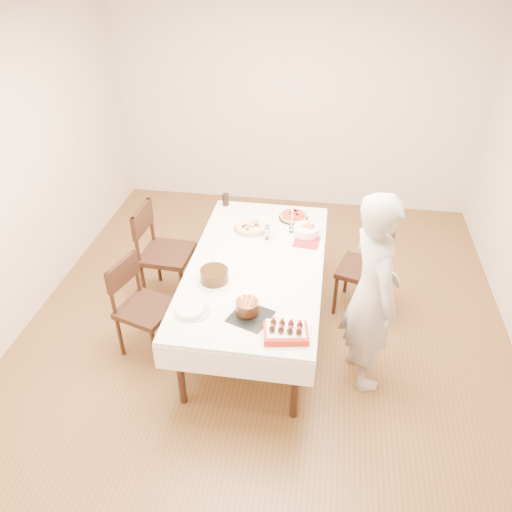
# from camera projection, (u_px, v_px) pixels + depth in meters

# --- Properties ---
(floor) EXTENTS (5.00, 5.00, 0.00)m
(floor) POSITION_uv_depth(u_px,v_px,m) (267.00, 321.00, 4.79)
(floor) COLOR brown
(floor) RESTS_ON ground
(wall_back) EXTENTS (4.50, 0.04, 2.70)m
(wall_back) POSITION_uv_depth(u_px,v_px,m) (296.00, 102.00, 6.07)
(wall_back) COLOR beige
(wall_back) RESTS_ON floor
(wall_front) EXTENTS (4.50, 0.04, 2.70)m
(wall_front) POSITION_uv_depth(u_px,v_px,m) (185.00, 484.00, 1.99)
(wall_front) COLOR beige
(wall_front) RESTS_ON floor
(wall_left) EXTENTS (0.04, 5.00, 2.70)m
(wall_left) POSITION_uv_depth(u_px,v_px,m) (11.00, 177.00, 4.31)
(wall_left) COLOR beige
(wall_left) RESTS_ON floor
(ceiling) EXTENTS (5.00, 5.00, 0.00)m
(ceiling) POSITION_uv_depth(u_px,v_px,m) (271.00, 12.00, 3.26)
(ceiling) COLOR white
(ceiling) RESTS_ON wall_back
(dining_table) EXTENTS (1.19, 2.17, 0.75)m
(dining_table) POSITION_uv_depth(u_px,v_px,m) (256.00, 297.00, 4.50)
(dining_table) COLOR white
(dining_table) RESTS_ON floor
(chair_right_savory) EXTENTS (0.59, 0.59, 0.92)m
(chair_right_savory) POSITION_uv_depth(u_px,v_px,m) (362.00, 270.00, 4.70)
(chair_right_savory) COLOR black
(chair_right_savory) RESTS_ON floor
(chair_left_savory) EXTENTS (0.53, 0.53, 0.99)m
(chair_left_savory) POSITION_uv_depth(u_px,v_px,m) (167.00, 254.00, 4.86)
(chair_left_savory) COLOR black
(chair_left_savory) RESTS_ON floor
(chair_left_dessert) EXTENTS (0.57, 0.57, 0.90)m
(chair_left_dessert) POSITION_uv_depth(u_px,v_px,m) (146.00, 309.00, 4.25)
(chair_left_dessert) COLOR black
(chair_left_dessert) RESTS_ON floor
(person) EXTENTS (0.59, 0.72, 1.71)m
(person) POSITION_uv_depth(u_px,v_px,m) (372.00, 294.00, 3.78)
(person) COLOR #ADA9A3
(person) RESTS_ON floor
(pizza_white) EXTENTS (0.38, 0.38, 0.04)m
(pizza_white) POSITION_uv_depth(u_px,v_px,m) (251.00, 227.00, 4.74)
(pizza_white) COLOR beige
(pizza_white) RESTS_ON dining_table
(pizza_pepperoni) EXTENTS (0.33, 0.33, 0.04)m
(pizza_pepperoni) POSITION_uv_depth(u_px,v_px,m) (293.00, 216.00, 4.92)
(pizza_pepperoni) COLOR red
(pizza_pepperoni) RESTS_ON dining_table
(red_placemat) EXTENTS (0.25, 0.25, 0.01)m
(red_placemat) POSITION_uv_depth(u_px,v_px,m) (307.00, 242.00, 4.57)
(red_placemat) COLOR #B21E1E
(red_placemat) RESTS_ON dining_table
(pasta_bowl) EXTENTS (0.31, 0.31, 0.08)m
(pasta_bowl) POSITION_uv_depth(u_px,v_px,m) (306.00, 230.00, 4.65)
(pasta_bowl) COLOR white
(pasta_bowl) RESTS_ON dining_table
(taper_candle) EXTENTS (0.06, 0.06, 0.24)m
(taper_candle) POSITION_uv_depth(u_px,v_px,m) (292.00, 220.00, 4.65)
(taper_candle) COLOR white
(taper_candle) RESTS_ON dining_table
(shaker_pair) EXTENTS (0.12, 0.12, 0.12)m
(shaker_pair) POSITION_uv_depth(u_px,v_px,m) (267.00, 234.00, 4.57)
(shaker_pair) COLOR white
(shaker_pair) RESTS_ON dining_table
(cola_glass) EXTENTS (0.08, 0.08, 0.13)m
(cola_glass) POSITION_uv_depth(u_px,v_px,m) (226.00, 200.00, 5.12)
(cola_glass) COLOR black
(cola_glass) RESTS_ON dining_table
(layer_cake) EXTENTS (0.34, 0.34, 0.12)m
(layer_cake) POSITION_uv_depth(u_px,v_px,m) (214.00, 276.00, 4.04)
(layer_cake) COLOR black
(layer_cake) RESTS_ON dining_table
(cake_board) EXTENTS (0.37, 0.37, 0.01)m
(cake_board) POSITION_uv_depth(u_px,v_px,m) (251.00, 317.00, 3.72)
(cake_board) COLOR black
(cake_board) RESTS_ON dining_table
(birthday_cake) EXTENTS (0.19, 0.19, 0.16)m
(birthday_cake) POSITION_uv_depth(u_px,v_px,m) (247.00, 303.00, 3.70)
(birthday_cake) COLOR #39200F
(birthday_cake) RESTS_ON dining_table
(strawberry_box) EXTENTS (0.34, 0.26, 0.08)m
(strawberry_box) POSITION_uv_depth(u_px,v_px,m) (286.00, 332.00, 3.52)
(strawberry_box) COLOR #9E1D12
(strawberry_box) RESTS_ON dining_table
(box_lid) EXTENTS (0.34, 0.24, 0.03)m
(box_lid) POSITION_uv_depth(u_px,v_px,m) (287.00, 332.00, 3.58)
(box_lid) COLOR beige
(box_lid) RESTS_ON dining_table
(plate_stack) EXTENTS (0.23, 0.23, 0.05)m
(plate_stack) POSITION_uv_depth(u_px,v_px,m) (190.00, 310.00, 3.75)
(plate_stack) COLOR white
(plate_stack) RESTS_ON dining_table
(china_plate) EXTENTS (0.25, 0.25, 0.01)m
(china_plate) POSITION_uv_depth(u_px,v_px,m) (195.00, 312.00, 3.75)
(china_plate) COLOR white
(china_plate) RESTS_ON dining_table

